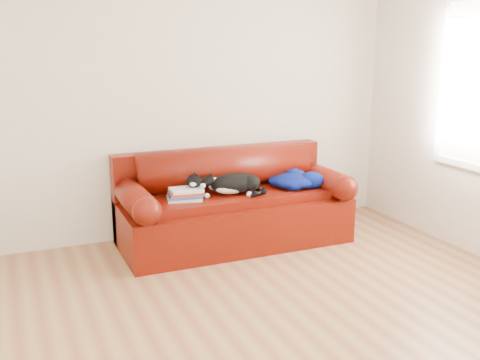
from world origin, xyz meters
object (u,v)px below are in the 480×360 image
at_px(sofa_base, 234,218).
at_px(cat, 234,184).
at_px(book_stack, 185,194).
at_px(blanket, 296,180).

bearing_deg(sofa_base, cat, -113.97).
relative_size(book_stack, blanket, 0.65).
distance_m(book_stack, cat, 0.47).
xyz_separation_m(book_stack, cat, (0.47, 0.01, 0.04)).
bearing_deg(blanket, book_stack, -179.34).
distance_m(sofa_base, cat, 0.36).
bearing_deg(sofa_base, blanket, -6.64).
distance_m(book_stack, blanket, 1.11).
height_order(sofa_base, blanket, blanket).
height_order(book_stack, cat, cat).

